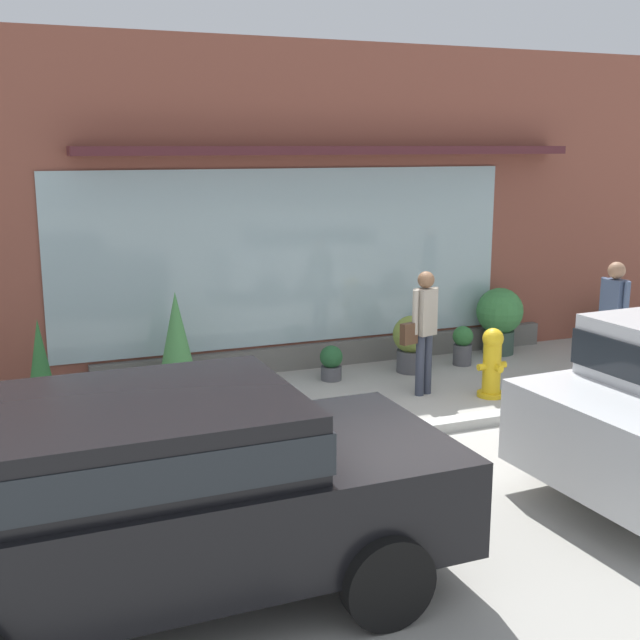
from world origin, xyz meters
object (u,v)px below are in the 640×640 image
object	(u,v)px
potted_plant_window_left	(613,322)
potted_plant_trailing_edge	(40,367)
pedestrian_with_handbag	(424,324)
potted_plant_near_hydrant	(463,345)
pedestrian_passerby	(613,314)
potted_plant_window_center	(177,345)
fire_hydrant	(492,362)
potted_plant_window_right	(331,362)
potted_plant_by_entrance	(500,317)
parked_car_black	(148,487)
potted_plant_doorstep	(411,341)

from	to	relation	value
potted_plant_window_left	potted_plant_trailing_edge	size ratio (longest dim) A/B	0.58
potted_plant_trailing_edge	pedestrian_with_handbag	bearing A→B (deg)	-14.08
pedestrian_with_handbag	potted_plant_near_hydrant	bearing A→B (deg)	-157.09
pedestrian_with_handbag	pedestrian_passerby	xyz separation A→B (m)	(2.57, -0.67, 0.07)
potted_plant_trailing_edge	pedestrian_passerby	bearing A→B (deg)	-14.25
potted_plant_window_center	potted_plant_window_left	xyz separation A→B (m)	(7.46, 0.05, -0.31)
fire_hydrant	pedestrian_passerby	bearing A→B (deg)	-8.01
fire_hydrant	potted_plant_window_right	distance (m)	2.28
pedestrian_with_handbag	potted_plant_window_left	size ratio (longest dim) A/B	2.43
potted_plant_window_right	potted_plant_near_hydrant	xyz separation A→B (m)	(2.18, 0.00, 0.06)
potted_plant_window_center	potted_plant_window_right	bearing A→B (deg)	-5.20
potted_plant_by_entrance	potted_plant_trailing_edge	bearing A→B (deg)	-177.66
potted_plant_by_entrance	potted_plant_near_hydrant	bearing A→B (deg)	-157.23
pedestrian_with_handbag	potted_plant_trailing_edge	bearing A→B (deg)	-31.19
potted_plant_window_center	potted_plant_window_right	size ratio (longest dim) A/B	2.78
parked_car_black	potted_plant_by_entrance	xyz separation A→B (m)	(6.54, 5.20, -0.30)
pedestrian_passerby	potted_plant_by_entrance	xyz separation A→B (m)	(-0.35, 2.15, -0.43)
potted_plant_doorstep	pedestrian_passerby	bearing A→B (deg)	-38.51
potted_plant_window_right	potted_plant_window_left	xyz separation A→B (m)	(5.29, 0.25, 0.11)
pedestrian_passerby	potted_plant_near_hydrant	distance (m)	2.29
potted_plant_trailing_edge	potted_plant_doorstep	distance (m)	5.18
potted_plant_window_right	potted_plant_window_left	size ratio (longest dim) A/B	0.73
parked_car_black	potted_plant_window_right	distance (m)	5.96
potted_plant_window_right	potted_plant_doorstep	bearing A→B (deg)	-2.04
fire_hydrant	potted_plant_by_entrance	world-z (taller)	potted_plant_by_entrance
fire_hydrant	potted_plant_trailing_edge	xyz separation A→B (m)	(-5.59, 1.62, 0.09)
potted_plant_doorstep	pedestrian_with_handbag	bearing A→B (deg)	-110.86
pedestrian_passerby	potted_plant_by_entrance	size ratio (longest dim) A/B	1.64
potted_plant_window_right	potted_plant_window_left	world-z (taller)	potted_plant_window_left
pedestrian_with_handbag	potted_plant_near_hydrant	world-z (taller)	pedestrian_with_handbag
parked_car_black	potted_plant_by_entrance	size ratio (longest dim) A/B	4.16
potted_plant_doorstep	potted_plant_near_hydrant	bearing A→B (deg)	2.92
pedestrian_with_handbag	parked_car_black	distance (m)	5.69
pedestrian_passerby	potted_plant_window_right	world-z (taller)	pedestrian_passerby
potted_plant_doorstep	parked_car_black	bearing A→B (deg)	-134.65
potted_plant_trailing_edge	parked_car_black	bearing A→B (deg)	-84.60
pedestrian_with_handbag	potted_plant_window_center	size ratio (longest dim) A/B	1.20
potted_plant_window_left	potted_plant_near_hydrant	distance (m)	3.13
potted_plant_window_left	potted_plant_near_hydrant	size ratio (longest dim) A/B	1.14
potted_plant_trailing_edge	potted_plant_near_hydrant	world-z (taller)	potted_plant_trailing_edge
pedestrian_with_handbag	potted_plant_near_hydrant	distance (m)	1.83
pedestrian_passerby	pedestrian_with_handbag	bearing A→B (deg)	-112.40
fire_hydrant	potted_plant_window_left	xyz separation A→B (m)	(3.61, 1.77, -0.11)
fire_hydrant	potted_plant_window_right	bearing A→B (deg)	137.78
potted_plant_trailing_edge	potted_plant_doorstep	bearing A→B (deg)	-1.57
potted_plant_by_entrance	potted_plant_window_left	size ratio (longest dim) A/B	1.55
potted_plant_by_entrance	potted_plant_trailing_edge	world-z (taller)	potted_plant_trailing_edge
potted_plant_by_entrance	potted_plant_window_left	xyz separation A→B (m)	(2.20, -0.13, -0.24)
pedestrian_with_handbag	parked_car_black	world-z (taller)	pedestrian_with_handbag
potted_plant_by_entrance	parked_car_black	bearing A→B (deg)	-141.48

